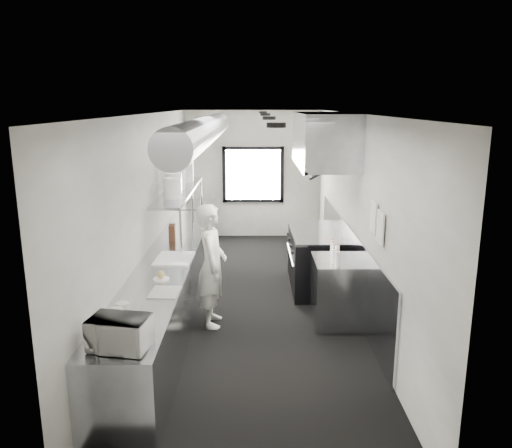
{
  "coord_description": "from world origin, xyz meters",
  "views": [
    {
      "loc": [
        0.02,
        -7.2,
        2.94
      ],
      "look_at": [
        0.05,
        -0.2,
        1.27
      ],
      "focal_mm": 35.61,
      "sensor_mm": 36.0,
      "label": 1
    }
  ],
  "objects_px": {
    "squeeze_bottle_e": "(332,247)",
    "small_plate": "(161,279)",
    "deli_tub_a": "(123,307)",
    "plate_stack_d": "(186,170)",
    "far_work_table": "(199,225)",
    "plate_stack_a": "(173,188)",
    "plate_stack_c": "(178,179)",
    "squeeze_bottle_a": "(337,259)",
    "deli_tub_b": "(116,313)",
    "squeeze_bottle_c": "(337,252)",
    "squeeze_bottle_d": "(333,250)",
    "squeeze_bottle_b": "(334,256)",
    "bottle_station": "(337,291)",
    "microwave": "(119,333)",
    "cutting_board": "(174,258)",
    "exhaust_hood": "(324,140)",
    "line_cook": "(212,265)",
    "range": "(317,259)",
    "pass_shelf": "(180,192)",
    "knife_block": "(172,232)",
    "prep_counter": "(171,286)"
  },
  "relations": [
    {
      "from": "far_work_table",
      "to": "plate_stack_d",
      "type": "bearing_deg",
      "value": -91.75
    },
    {
      "from": "deli_tub_a",
      "to": "squeeze_bottle_a",
      "type": "xyz_separation_m",
      "value": [
        2.39,
        1.46,
        0.05
      ]
    },
    {
      "from": "deli_tub_a",
      "to": "squeeze_bottle_d",
      "type": "height_order",
      "value": "squeeze_bottle_d"
    },
    {
      "from": "squeeze_bottle_a",
      "to": "squeeze_bottle_c",
      "type": "bearing_deg",
      "value": 81.1
    },
    {
      "from": "deli_tub_a",
      "to": "plate_stack_d",
      "type": "relative_size",
      "value": 0.33
    },
    {
      "from": "microwave",
      "to": "squeeze_bottle_c",
      "type": "height_order",
      "value": "microwave"
    },
    {
      "from": "deli_tub_b",
      "to": "squeeze_bottle_a",
      "type": "xyz_separation_m",
      "value": [
        2.41,
        1.61,
        0.05
      ]
    },
    {
      "from": "range",
      "to": "plate_stack_a",
      "type": "xyz_separation_m",
      "value": [
        -2.22,
        -0.48,
        1.25
      ]
    },
    {
      "from": "range",
      "to": "squeeze_bottle_a",
      "type": "height_order",
      "value": "squeeze_bottle_a"
    },
    {
      "from": "exhaust_hood",
      "to": "squeeze_bottle_d",
      "type": "xyz_separation_m",
      "value": [
        0.0,
        -1.22,
        -1.4
      ]
    },
    {
      "from": "deli_tub_a",
      "to": "squeeze_bottle_c",
      "type": "relative_size",
      "value": 0.73
    },
    {
      "from": "deli_tub_a",
      "to": "plate_stack_c",
      "type": "bearing_deg",
      "value": 88.78
    },
    {
      "from": "squeeze_bottle_b",
      "to": "small_plate",
      "type": "bearing_deg",
      "value": -163.38
    },
    {
      "from": "plate_stack_c",
      "to": "squeeze_bottle_a",
      "type": "xyz_separation_m",
      "value": [
        2.31,
        -2.05,
        -0.74
      ]
    },
    {
      "from": "squeeze_bottle_a",
      "to": "squeeze_bottle_e",
      "type": "relative_size",
      "value": 1.11
    },
    {
      "from": "squeeze_bottle_e",
      "to": "small_plate",
      "type": "bearing_deg",
      "value": -153.3
    },
    {
      "from": "deli_tub_a",
      "to": "knife_block",
      "type": "distance_m",
      "value": 2.78
    },
    {
      "from": "line_cook",
      "to": "microwave",
      "type": "bearing_deg",
      "value": 163.65
    },
    {
      "from": "squeeze_bottle_a",
      "to": "line_cook",
      "type": "bearing_deg",
      "value": 171.63
    },
    {
      "from": "bottle_station",
      "to": "cutting_board",
      "type": "relative_size",
      "value": 1.42
    },
    {
      "from": "small_plate",
      "to": "plate_stack_c",
      "type": "bearing_deg",
      "value": 93.15
    },
    {
      "from": "prep_counter",
      "to": "squeeze_bottle_a",
      "type": "height_order",
      "value": "squeeze_bottle_a"
    },
    {
      "from": "deli_tub_b",
      "to": "squeeze_bottle_c",
      "type": "distance_m",
      "value": 3.12
    },
    {
      "from": "deli_tub_b",
      "to": "plate_stack_a",
      "type": "height_order",
      "value": "plate_stack_a"
    },
    {
      "from": "deli_tub_b",
      "to": "squeeze_bottle_c",
      "type": "bearing_deg",
      "value": 38.01
    },
    {
      "from": "microwave",
      "to": "plate_stack_c",
      "type": "distance_m",
      "value": 4.34
    },
    {
      "from": "deli_tub_a",
      "to": "plate_stack_a",
      "type": "distance_m",
      "value": 2.77
    },
    {
      "from": "deli_tub_a",
      "to": "plate_stack_a",
      "type": "height_order",
      "value": "plate_stack_a"
    },
    {
      "from": "knife_block",
      "to": "squeeze_bottle_a",
      "type": "distance_m",
      "value": 2.68
    },
    {
      "from": "line_cook",
      "to": "plate_stack_a",
      "type": "bearing_deg",
      "value": 30.38
    },
    {
      "from": "microwave",
      "to": "squeeze_bottle_e",
      "type": "xyz_separation_m",
      "value": [
        2.24,
        2.84,
        -0.05
      ]
    },
    {
      "from": "squeeze_bottle_b",
      "to": "squeeze_bottle_d",
      "type": "bearing_deg",
      "value": 82.96
    },
    {
      "from": "plate_stack_c",
      "to": "squeeze_bottle_c",
      "type": "height_order",
      "value": "plate_stack_c"
    },
    {
      "from": "pass_shelf",
      "to": "squeeze_bottle_a",
      "type": "bearing_deg",
      "value": -41.02
    },
    {
      "from": "far_work_table",
      "to": "line_cook",
      "type": "xyz_separation_m",
      "value": [
        0.6,
        -3.94,
        0.38
      ]
    },
    {
      "from": "bottle_station",
      "to": "deli_tub_b",
      "type": "height_order",
      "value": "deli_tub_b"
    },
    {
      "from": "small_plate",
      "to": "prep_counter",
      "type": "bearing_deg",
      "value": 93.72
    },
    {
      "from": "line_cook",
      "to": "squeeze_bottle_a",
      "type": "distance_m",
      "value": 1.66
    },
    {
      "from": "squeeze_bottle_b",
      "to": "squeeze_bottle_e",
      "type": "relative_size",
      "value": 1.05
    },
    {
      "from": "bottle_station",
      "to": "squeeze_bottle_c",
      "type": "xyz_separation_m",
      "value": [
        -0.01,
        0.03,
        0.54
      ]
    },
    {
      "from": "small_plate",
      "to": "squeeze_bottle_e",
      "type": "distance_m",
      "value": 2.47
    },
    {
      "from": "squeeze_bottle_a",
      "to": "squeeze_bottle_e",
      "type": "height_order",
      "value": "squeeze_bottle_a"
    },
    {
      "from": "range",
      "to": "far_work_table",
      "type": "height_order",
      "value": "range"
    },
    {
      "from": "range",
      "to": "line_cook",
      "type": "distance_m",
      "value": 2.17
    },
    {
      "from": "exhaust_hood",
      "to": "plate_stack_d",
      "type": "distance_m",
      "value": 2.63
    },
    {
      "from": "far_work_table",
      "to": "plate_stack_a",
      "type": "bearing_deg",
      "value": -90.67
    },
    {
      "from": "line_cook",
      "to": "small_plate",
      "type": "height_order",
      "value": "line_cook"
    },
    {
      "from": "squeeze_bottle_c",
      "to": "squeeze_bottle_d",
      "type": "xyz_separation_m",
      "value": [
        -0.03,
        0.15,
        -0.0
      ]
    },
    {
      "from": "small_plate",
      "to": "plate_stack_c",
      "type": "height_order",
      "value": "plate_stack_c"
    },
    {
      "from": "microwave",
      "to": "deli_tub_b",
      "type": "bearing_deg",
      "value": 117.53
    }
  ]
}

